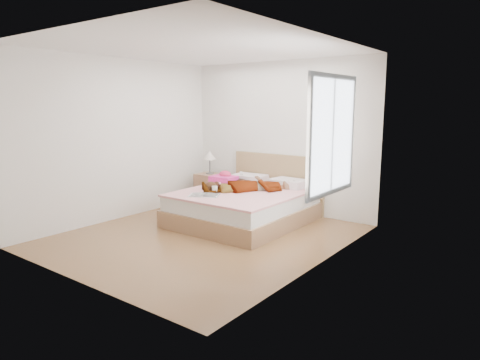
{
  "coord_description": "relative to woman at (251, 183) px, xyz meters",
  "views": [
    {
      "loc": [
        3.93,
        -4.4,
        1.86
      ],
      "look_at": [
        0.0,
        0.85,
        0.7
      ],
      "focal_mm": 32.0,
      "sensor_mm": 36.0,
      "label": 1
    }
  ],
  "objects": [
    {
      "name": "ground",
      "position": [
        -0.05,
        -1.08,
        -0.62
      ],
      "size": [
        4.0,
        4.0,
        0.0
      ],
      "primitive_type": "plane",
      "color": "#56341B",
      "rests_on": "ground"
    },
    {
      "name": "coffee_mug",
      "position": [
        -0.35,
        -0.5,
        -0.06
      ],
      "size": [
        0.14,
        0.12,
        0.1
      ],
      "color": "white",
      "rests_on": "bed"
    },
    {
      "name": "towel",
      "position": [
        -0.71,
        0.18,
        -0.02
      ],
      "size": [
        0.43,
        0.37,
        0.22
      ],
      "color": "#E73E9A",
      "rests_on": "bed"
    },
    {
      "name": "phone",
      "position": [
        -0.5,
        0.4,
        0.07
      ],
      "size": [
        0.09,
        0.09,
        0.05
      ],
      "primitive_type": "cube",
      "rotation": [
        0.44,
        0.0,
        0.81
      ],
      "color": "silver",
      "rests_on": "bed"
    },
    {
      "name": "woman",
      "position": [
        0.0,
        0.0,
        0.0
      ],
      "size": [
        1.52,
        1.56,
        0.22
      ],
      "primitive_type": "imported",
      "rotation": [
        0.0,
        0.0,
        -0.76
      ],
      "color": "white",
      "rests_on": "bed"
    },
    {
      "name": "hair",
      "position": [
        -0.57,
        0.45,
        -0.07
      ],
      "size": [
        0.61,
        0.68,
        0.08
      ],
      "primitive_type": "ellipsoid",
      "rotation": [
        0.0,
        0.0,
        0.29
      ],
      "color": "black",
      "rests_on": "bed"
    },
    {
      "name": "bed",
      "position": [
        -0.05,
        -0.05,
        -0.34
      ],
      "size": [
        1.8,
        2.08,
        1.0
      ],
      "color": "brown",
      "rests_on": "ground"
    },
    {
      "name": "plush_toy",
      "position": [
        -0.48,
        -0.41,
        -0.03
      ],
      "size": [
        0.23,
        0.29,
        0.14
      ],
      "color": "black",
      "rests_on": "bed"
    },
    {
      "name": "room_shell",
      "position": [
        1.72,
        -0.78,
        0.88
      ],
      "size": [
        4.0,
        4.0,
        4.0
      ],
      "color": "white",
      "rests_on": "ground"
    },
    {
      "name": "nightstand",
      "position": [
        -1.34,
        0.54,
        -0.28
      ],
      "size": [
        0.48,
        0.43,
        1.01
      ],
      "color": "brown",
      "rests_on": "ground"
    },
    {
      "name": "magazine",
      "position": [
        -0.32,
        -0.78,
        -0.1
      ],
      "size": [
        0.53,
        0.47,
        0.03
      ],
      "color": "silver",
      "rests_on": "bed"
    }
  ]
}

